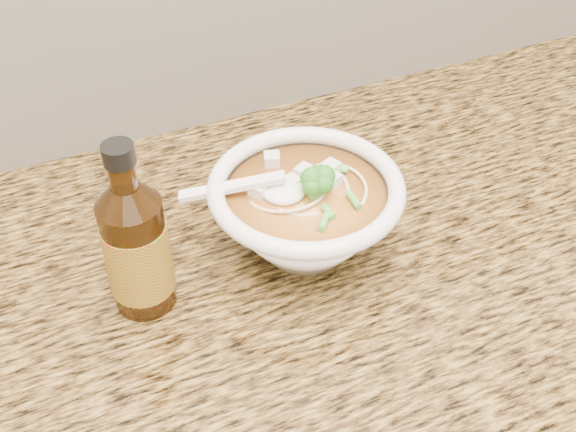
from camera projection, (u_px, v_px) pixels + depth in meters
name	position (u px, v px, depth m)	size (l,w,h in m)	color
counter_slab	(236.00, 312.00, 0.74)	(4.00, 0.68, 0.04)	olive
soup_bowl	(305.00, 214.00, 0.75)	(0.22, 0.20, 0.11)	white
hot_sauce_bottle	(137.00, 248.00, 0.67)	(0.08, 0.08, 0.19)	#3F2108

